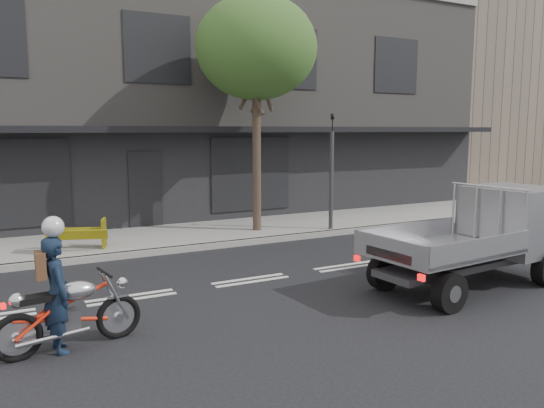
{
  "coord_description": "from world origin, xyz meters",
  "views": [
    {
      "loc": [
        -4.46,
        -9.45,
        3.03
      ],
      "look_at": [
        0.76,
        0.5,
        1.46
      ],
      "focal_mm": 35.0,
      "sensor_mm": 36.0,
      "label": 1
    }
  ],
  "objects": [
    {
      "name": "ground",
      "position": [
        0.0,
        0.0,
        0.0
      ],
      "size": [
        80.0,
        80.0,
        0.0
      ],
      "primitive_type": "plane",
      "color": "black",
      "rests_on": "ground"
    },
    {
      "name": "construction_barrier",
      "position": [
        -2.81,
        3.64,
        0.53
      ],
      "size": [
        1.46,
        0.96,
        0.76
      ],
      "primitive_type": null,
      "rotation": [
        0.0,
        0.0,
        -0.34
      ],
      "color": "yellow",
      "rests_on": "sidewalk"
    },
    {
      "name": "rider",
      "position": [
        -3.82,
        -1.9,
        0.81
      ],
      "size": [
        0.47,
        0.64,
        1.61
      ],
      "primitive_type": "imported",
      "rotation": [
        0.0,
        0.0,
        1.71
      ],
      "color": "#121E32",
      "rests_on": "ground"
    },
    {
      "name": "traffic_light_pole",
      "position": [
        4.2,
        3.35,
        1.65
      ],
      "size": [
        0.12,
        0.12,
        3.5
      ],
      "color": "#2D2D30",
      "rests_on": "ground"
    },
    {
      "name": "sidewalk",
      "position": [
        0.0,
        4.7,
        0.07
      ],
      "size": [
        32.0,
        3.2,
        0.15
      ],
      "primitive_type": "cube",
      "color": "gray",
      "rests_on": "ground"
    },
    {
      "name": "kerb",
      "position": [
        0.0,
        3.1,
        0.07
      ],
      "size": [
        32.0,
        0.2,
        0.15
      ],
      "primitive_type": "cube",
      "color": "gray",
      "rests_on": "ground"
    },
    {
      "name": "street_tree",
      "position": [
        2.2,
        4.2,
        5.28
      ],
      "size": [
        3.4,
        3.4,
        6.74
      ],
      "color": "#382B21",
      "rests_on": "ground"
    },
    {
      "name": "building_main",
      "position": [
        0.0,
        11.3,
        4.0
      ],
      "size": [
        26.0,
        10.0,
        8.0
      ],
      "primitive_type": "cube",
      "color": "slate",
      "rests_on": "ground"
    },
    {
      "name": "motorcycle",
      "position": [
        -3.67,
        -1.9,
        0.54
      ],
      "size": [
        2.03,
        0.59,
        1.05
      ],
      "rotation": [
        0.0,
        0.0,
        0.14
      ],
      "color": "black",
      "rests_on": "ground"
    },
    {
      "name": "flatbed_ute",
      "position": [
        4.49,
        -2.28,
        1.12
      ],
      "size": [
        4.38,
        2.08,
        1.97
      ],
      "rotation": [
        0.0,
        0.0,
        0.08
      ],
      "color": "black",
      "rests_on": "ground"
    },
    {
      "name": "building_neighbour",
      "position": [
        20.0,
        11.3,
        5.0
      ],
      "size": [
        14.0,
        10.0,
        10.0
      ],
      "primitive_type": "cube",
      "color": "brown",
      "rests_on": "ground"
    }
  ]
}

